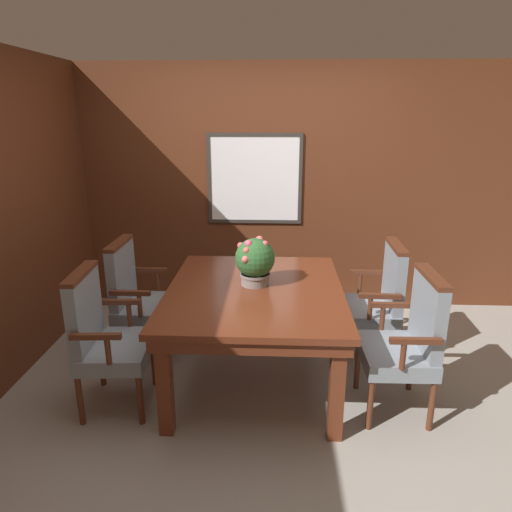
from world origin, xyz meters
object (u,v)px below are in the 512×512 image
object	(u,v)px
chair_left_far	(136,295)
chair_right_near	(408,338)
dining_table	(255,300)
chair_left_near	(104,334)
potted_plant	(255,261)
chair_right_far	(378,298)

from	to	relation	value
chair_left_far	chair_right_near	bearing A→B (deg)	-108.07
chair_right_near	chair_left_far	world-z (taller)	same
dining_table	chair_left_far	distance (m)	1.06
dining_table	chair_right_near	size ratio (longest dim) A/B	1.55
chair_left_near	potted_plant	distance (m)	1.17
chair_right_near	potted_plant	xyz separation A→B (m)	(-1.04, 0.42, 0.39)
chair_right_near	potted_plant	distance (m)	1.19
chair_right_near	dining_table	bearing A→B (deg)	-108.85
chair_right_far	chair_left_far	world-z (taller)	same
chair_right_near	chair_left_far	distance (m)	2.15
chair_right_near	chair_right_far	xyz separation A→B (m)	(-0.05, 0.70, 0.00)
dining_table	chair_right_near	bearing A→B (deg)	-17.97
chair_right_near	chair_left_near	distance (m)	2.05
potted_plant	dining_table	bearing A→B (deg)	-86.61
chair_right_near	potted_plant	world-z (taller)	potted_plant
dining_table	potted_plant	world-z (taller)	potted_plant
chair_left_near	chair_left_far	bearing A→B (deg)	-4.63
chair_left_far	potted_plant	bearing A→B (deg)	-104.30
chair_left_far	chair_left_near	bearing A→B (deg)	179.36
dining_table	chair_right_far	bearing A→B (deg)	20.15
chair_right_near	chair_right_far	distance (m)	0.70
chair_left_far	chair_right_far	bearing A→B (deg)	-89.08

